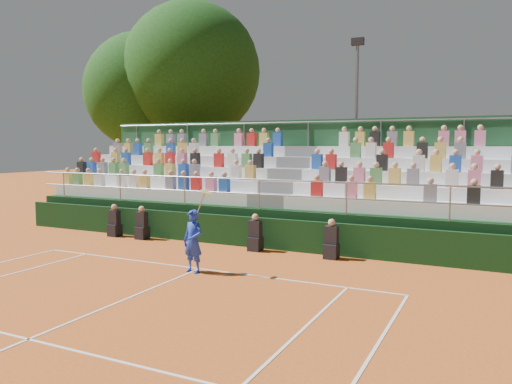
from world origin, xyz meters
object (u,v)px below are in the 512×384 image
at_px(tennis_player, 193,241).
at_px(tree_east, 192,72).
at_px(floodlight_mast, 356,113).
at_px(tree_west, 143,91).

distance_m(tennis_player, tree_east, 17.84).
xyz_separation_m(tennis_player, floodlight_mast, (0.75, 13.42, 4.09)).
height_order(tennis_player, tree_west, tree_west).
height_order(tree_east, floodlight_mast, tree_east).
bearing_deg(tree_east, tree_west, -174.07).
bearing_deg(tree_west, floodlight_mast, -0.26).
relative_size(tree_west, tree_east, 0.87).
distance_m(tree_east, floodlight_mast, 10.17).
distance_m(tennis_player, tree_west, 19.15).
bearing_deg(floodlight_mast, tree_east, 177.67).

